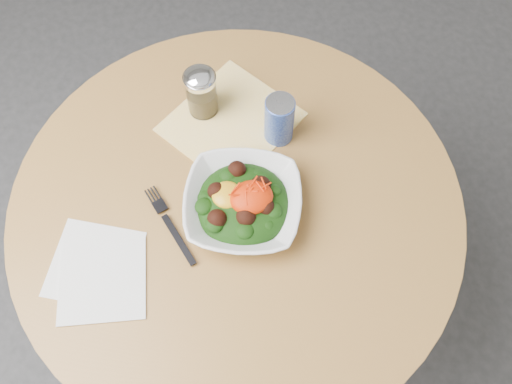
{
  "coord_description": "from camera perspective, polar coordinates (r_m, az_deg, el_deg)",
  "views": [
    {
      "loc": [
        -0.11,
        -0.48,
        1.76
      ],
      "look_at": [
        0.04,
        -0.02,
        0.81
      ],
      "focal_mm": 40.0,
      "sensor_mm": 36.0,
      "label": 1
    }
  ],
  "objects": [
    {
      "name": "cloth_napkin",
      "position": [
        1.22,
        -2.51,
        7.04
      ],
      "size": [
        0.33,
        0.32,
        0.0
      ],
      "primitive_type": "cube",
      "rotation": [
        0.0,
        0.0,
        0.56
      ],
      "color": "#F0AC0C",
      "rests_on": "table"
    },
    {
      "name": "ground",
      "position": [
        1.83,
        -1.26,
        -11.39
      ],
      "size": [
        6.0,
        6.0,
        0.0
      ],
      "primitive_type": "plane",
      "color": "#2F2F31",
      "rests_on": "ground"
    },
    {
      "name": "fork",
      "position": [
        1.11,
        -8.7,
        -3.06
      ],
      "size": [
        0.06,
        0.19,
        0.0
      ],
      "color": "black",
      "rests_on": "table"
    },
    {
      "name": "paper_napkins",
      "position": [
        1.11,
        -15.49,
        -7.71
      ],
      "size": [
        0.22,
        0.24,
        0.0
      ],
      "color": "silver",
      "rests_on": "table"
    },
    {
      "name": "spice_shaker",
      "position": [
        1.2,
        -5.49,
        9.91
      ],
      "size": [
        0.07,
        0.07,
        0.12
      ],
      "color": "silver",
      "rests_on": "table"
    },
    {
      "name": "table",
      "position": [
        1.31,
        -1.74,
        -4.87
      ],
      "size": [
        0.9,
        0.9,
        0.75
      ],
      "color": "black",
      "rests_on": "ground"
    },
    {
      "name": "salad_bowl",
      "position": [
        1.09,
        -1.32,
        -1.16
      ],
      "size": [
        0.29,
        0.29,
        0.08
      ],
      "color": "silver",
      "rests_on": "table"
    },
    {
      "name": "beverage_can",
      "position": [
        1.16,
        2.33,
        7.25
      ],
      "size": [
        0.06,
        0.06,
        0.12
      ],
      "color": "#0D1897",
      "rests_on": "table"
    }
  ]
}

